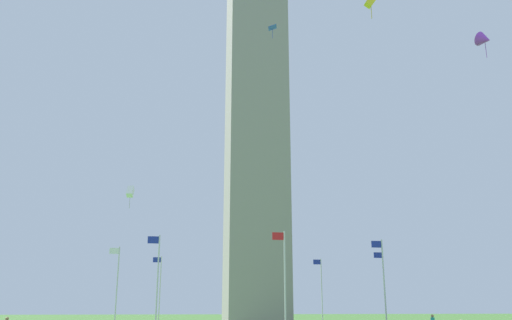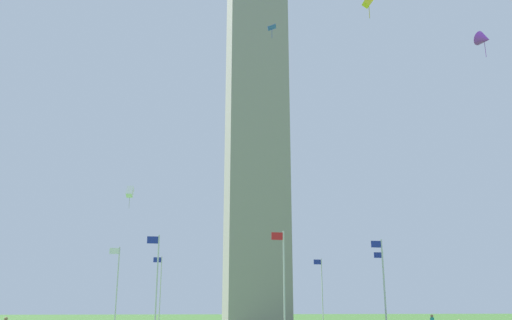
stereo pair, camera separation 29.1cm
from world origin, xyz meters
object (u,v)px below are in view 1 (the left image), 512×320
flagpole_nw (160,288)px  kite_blue_diamond (272,28)px  flagpole_sw (321,289)px  kite_white_box (130,192)px  kite_yellow_box (371,1)px  flagpole_se (384,281)px  flagpole_w (238,289)px  flagpole_e (284,278)px  kite_purple_delta (485,39)px  obelisk_monument (256,68)px  flagpole_ne (157,280)px  flagpole_n (117,284)px  flagpole_s (384,286)px

flagpole_nw → kite_blue_diamond: kite_blue_diamond is taller
flagpole_sw → kite_white_box: size_ratio=3.79×
kite_white_box → kite_blue_diamond: bearing=157.4°
kite_yellow_box → flagpole_se: bearing=-111.8°
flagpole_w → flagpole_e: bearing=90.0°
kite_yellow_box → kite_purple_delta: bearing=-148.1°
kite_blue_diamond → kite_yellow_box: (-2.77, 18.57, -8.19)m
obelisk_monument → kite_blue_diamond: (0.32, 12.23, -1.34)m
flagpole_e → flagpole_w: bearing=-90.0°
flagpole_ne → kite_blue_diamond: (-10.32, 1.65, 24.89)m
flagpole_e → kite_white_box: bearing=-31.3°
flagpole_se → kite_yellow_box: size_ratio=5.08×
flagpole_n → flagpole_ne: size_ratio=1.00×
flagpole_n → kite_yellow_box: kite_yellow_box is taller
obelisk_monument → flagpole_ne: (10.64, 10.58, -26.23)m
kite_purple_delta → kite_blue_diamond: size_ratio=1.85×
flagpole_se → obelisk_monument: bearing=-45.2°
flagpole_ne → flagpole_nw: bearing=-90.0°
flagpole_ne → kite_yellow_box: bearing=122.9°
flagpole_w → obelisk_monument: bearing=90.2°
flagpole_n → flagpole_s: (-29.93, 0.00, 0.00)m
flagpole_n → kite_white_box: bearing=101.0°
flagpole_n → flagpole_w: same height
flagpole_s → kite_yellow_box: (12.46, 30.80, 16.70)m
flagpole_nw → kite_yellow_box: bearing=107.6°
flagpole_n → flagpole_w: (-14.97, -14.97, 0.00)m
flagpole_sw → kite_yellow_box: kite_yellow_box is taller
flagpole_n → kite_purple_delta: bearing=144.4°
flagpole_w → flagpole_se: bearing=112.5°
obelisk_monument → kite_purple_delta: size_ratio=24.80×
obelisk_monument → flagpole_s: 30.17m
flagpole_nw → flagpole_s: bearing=157.5°
flagpole_n → flagpole_se: size_ratio=1.00×
flagpole_e → kite_yellow_box: kite_yellow_box is taller
flagpole_n → flagpole_sw: 27.65m
flagpole_ne → flagpole_w: bearing=-112.5°
flagpole_n → flagpole_se: (-25.55, 10.58, 0.00)m
kite_white_box → kite_blue_diamond: 21.76m
obelisk_monument → kite_yellow_box: 32.34m
flagpole_nw → kite_white_box: kite_white_box is taller
obelisk_monument → flagpole_sw: bearing=-134.8°
obelisk_monument → flagpole_n: obelisk_monument is taller
obelisk_monument → flagpole_ne: size_ratio=7.14×
obelisk_monument → flagpole_nw: obelisk_monument is taller
flagpole_w → flagpole_ne: bearing=67.5°
flagpole_e → kite_white_box: kite_white_box is taller
flagpole_n → flagpole_se: bearing=157.5°
flagpole_s → flagpole_ne: bearing=22.5°
obelisk_monument → flagpole_ne: bearing=44.8°
flagpole_nw → kite_yellow_box: (-13.09, 41.39, 16.70)m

